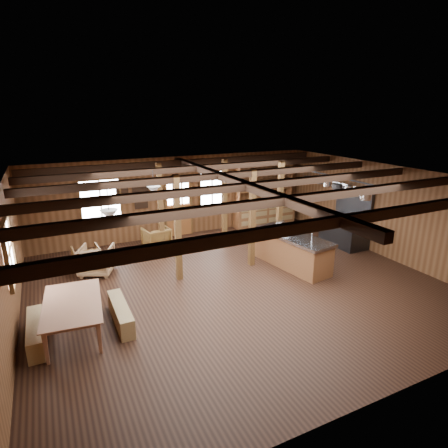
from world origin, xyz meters
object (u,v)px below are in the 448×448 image
Objects in this scene: commercial_range at (346,226)px; armchair_a at (87,258)px; armchair_b at (157,238)px; dining_table at (76,317)px; kitchen_island at (292,250)px; armchair_c at (96,260)px.

armchair_a is at bearing 168.50° from commercial_range.
commercial_range is 2.58× the size of armchair_b.
commercial_range is 8.70m from dining_table.
kitchen_island is 3.58× the size of armchair_a.
armchair_b is (-5.76, 2.34, -0.29)m from commercial_range.
armchair_b is at bearing 157.84° from commercial_range.
dining_table is 2.69× the size of armchair_a.
dining_table is at bearing 75.51° from armchair_a.
armchair_c is at bearing -10.03° from dining_table.
armchair_a is at bearing -4.42° from dining_table.
armchair_c reaches higher than armchair_b.
dining_table is 3.29m from armchair_a.
kitchen_island is at bearing -165.20° from commercial_range.
kitchen_island is 2.75m from commercial_range.
commercial_range reaches higher than armchair_a.
armchair_c is (0.78, 2.80, 0.05)m from dining_table.
armchair_c is at bearing 111.02° from armchair_a.
kitchen_island is 3.33× the size of armchair_b.
armchair_c is (-7.77, 1.18, -0.25)m from commercial_range.
commercial_range is 1.03× the size of dining_table.
commercial_range is at bearing 149.74° from armchair_b.
kitchen_island is 4.35m from armchair_b.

